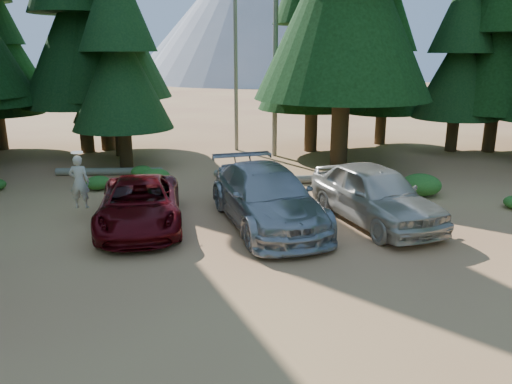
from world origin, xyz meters
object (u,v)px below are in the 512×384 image
log_right (289,180)px  red_pickup (140,204)px  log_mid (244,180)px  frisbee_player (79,182)px  silver_minivan_center (267,197)px  silver_minivan_right (375,194)px  log_left (109,171)px

log_right → red_pickup: bearing=-139.8°
log_mid → red_pickup: bearing=-75.8°
log_mid → log_right: bearing=41.9°
red_pickup → log_mid: 6.02m
red_pickup → frisbee_player: frisbee_player is taller
silver_minivan_center → frisbee_player: frisbee_player is taller
red_pickup → log_mid: red_pickup is taller
silver_minivan_right → log_mid: bearing=110.2°
silver_minivan_center → log_right: size_ratio=1.16×
silver_minivan_right → log_right: 5.26m
red_pickup → silver_minivan_center: size_ratio=0.85×
silver_minivan_center → log_left: silver_minivan_center is taller
silver_minivan_center → log_left: 9.22m
frisbee_player → log_left: frisbee_player is taller
silver_minivan_center → log_left: bearing=119.1°
log_right → frisbee_player: bearing=-154.8°
silver_minivan_center → silver_minivan_right: (3.32, 0.27, 0.02)m
log_left → log_right: (7.63, -1.41, 0.01)m
log_right → silver_minivan_center: bearing=-108.0°
silver_minivan_center → silver_minivan_right: bearing=-12.7°
red_pickup → log_right: size_ratio=0.99×
log_left → log_right: log_right is taller
silver_minivan_center → frisbee_player: (-5.88, 0.62, 0.31)m
silver_minivan_right → log_left: 11.71m
silver_minivan_center → frisbee_player: size_ratio=3.35×
red_pickup → frisbee_player: bearing=147.3°
red_pickup → log_mid: (2.98, 5.20, -0.57)m
red_pickup → log_left: red_pickup is taller
silver_minivan_right → log_left: silver_minivan_right is taller
red_pickup → silver_minivan_right: (7.13, 0.50, 0.19)m
silver_minivan_right → frisbee_player: size_ratio=2.93×
silver_minivan_center → silver_minivan_right: size_ratio=1.14×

